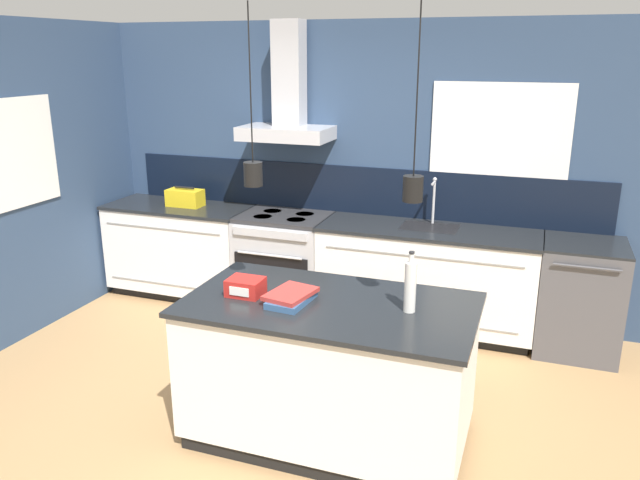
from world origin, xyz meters
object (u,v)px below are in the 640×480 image
Objects in this scene: yellow_toolbox at (185,198)px; oven_range at (285,262)px; dishwasher at (579,298)px; bottle_on_island at (410,286)px; book_stack at (291,297)px; red_supply_box at (245,287)px.

oven_range is at bearing -0.24° from yellow_toolbox.
dishwasher is 2.53× the size of bottle_on_island.
bottle_on_island reaches higher than dishwasher.
oven_range and dishwasher have the same top height.
book_stack is 0.31m from red_supply_box.
yellow_toolbox is (-1.03, 0.00, 0.54)m from oven_range.
yellow_toolbox reaches higher than red_supply_box.
red_supply_box is at bearing -174.69° from bottle_on_island.
red_supply_box reaches higher than dishwasher.
book_stack reaches higher than dishwasher.
dishwasher is 4.30× the size of red_supply_box.
red_supply_box is 0.62× the size of yellow_toolbox.
book_stack is 1.67× the size of red_supply_box.
red_supply_box is (-0.99, -0.09, -0.10)m from bottle_on_island.
dishwasher is 2.13m from bottle_on_island.
oven_range is 1.16m from yellow_toolbox.
book_stack is at bearing -132.41° from dishwasher.
red_supply_box is at bearing 177.58° from book_stack.
book_stack is 1.04× the size of yellow_toolbox.
oven_range is 2.11m from book_stack.
yellow_toolbox is at bearing 134.89° from book_stack.
dishwasher is 2.58× the size of book_stack.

